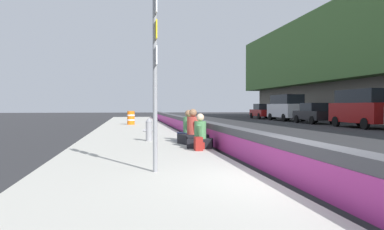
{
  "coord_description": "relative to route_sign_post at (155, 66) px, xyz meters",
  "views": [
    {
      "loc": [
        -6.24,
        2.93,
        1.45
      ],
      "look_at": [
        9.08,
        0.41,
        1.08
      ],
      "focal_mm": 35.49,
      "sensor_mm": 36.0,
      "label": 1
    }
  ],
  "objects": [
    {
      "name": "parked_car_farther",
      "position": [
        33.9,
        -14.51,
        -1.37
      ],
      "size": [
        4.55,
        2.04,
        1.71
      ],
      "color": "maroon",
      "rests_on": "ground_plane"
    },
    {
      "name": "backpack",
      "position": [
        3.42,
        -1.5,
        -1.9
      ],
      "size": [
        0.32,
        0.28,
        0.4
      ],
      "color": "maroon",
      "rests_on": "sidewalk_strip"
    },
    {
      "name": "parked_car_far",
      "position": [
        27.72,
        -14.68,
        -0.88
      ],
      "size": [
        5.14,
        2.18,
        2.56
      ],
      "color": "silver",
      "rests_on": "ground_plane"
    },
    {
      "name": "construction_barrel",
      "position": [
        19.53,
        0.43,
        -1.61
      ],
      "size": [
        0.54,
        0.54,
        0.95
      ],
      "color": "orange",
      "rests_on": "sidewalk_strip"
    },
    {
      "name": "fire_hydrant",
      "position": [
        6.75,
        -0.21,
        -1.65
      ],
      "size": [
        0.26,
        0.46,
        0.88
      ],
      "color": "gray",
      "rests_on": "sidewalk_strip"
    },
    {
      "name": "sidewalk_strip",
      "position": [
        -1.29,
        0.22,
        -2.16
      ],
      "size": [
        80.0,
        4.4,
        0.14
      ],
      "primitive_type": "cube",
      "color": "#B5B2A8",
      "rests_on": "ground_plane"
    },
    {
      "name": "parked_car_fourth",
      "position": [
        15.42,
        -14.76,
        -0.88
      ],
      "size": [
        5.13,
        2.16,
        2.56
      ],
      "color": "maroon",
      "rests_on": "ground_plane"
    },
    {
      "name": "route_sign_post",
      "position": [
        0.0,
        0.0,
        0.0
      ],
      "size": [
        0.44,
        0.09,
        3.6
      ],
      "color": "gray",
      "rests_on": "sidewalk_strip"
    },
    {
      "name": "seated_person_foreground",
      "position": [
        4.12,
        -1.67,
        -1.76
      ],
      "size": [
        0.85,
        0.92,
        1.08
      ],
      "color": "black",
      "rests_on": "sidewalk_strip"
    },
    {
      "name": "ground_plane",
      "position": [
        -1.29,
        -2.43,
        -2.23
      ],
      "size": [
        160.0,
        160.0,
        0.0
      ],
      "primitive_type": "plane",
      "color": "#2B2B2D",
      "rests_on": "ground"
    },
    {
      "name": "jersey_barrier",
      "position": [
        -1.29,
        -2.42,
        -1.81
      ],
      "size": [
        76.0,
        0.45,
        0.85
      ],
      "color": "#47474C",
      "rests_on": "ground_plane"
    },
    {
      "name": "seated_person_middle",
      "position": [
        5.46,
        -1.67,
        -1.71
      ],
      "size": [
        0.96,
        1.05,
        1.21
      ],
      "color": "black",
      "rests_on": "sidewalk_strip"
    },
    {
      "name": "seated_person_rear",
      "position": [
        6.57,
        -1.68,
        -1.73
      ],
      "size": [
        0.77,
        0.89,
        1.17
      ],
      "color": "#23284C",
      "rests_on": "sidewalk_strip"
    },
    {
      "name": "parked_car_midline",
      "position": [
        21.82,
        -14.59,
        -1.37
      ],
      "size": [
        4.52,
        2.0,
        1.71
      ],
      "color": "black",
      "rests_on": "ground_plane"
    }
  ]
}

